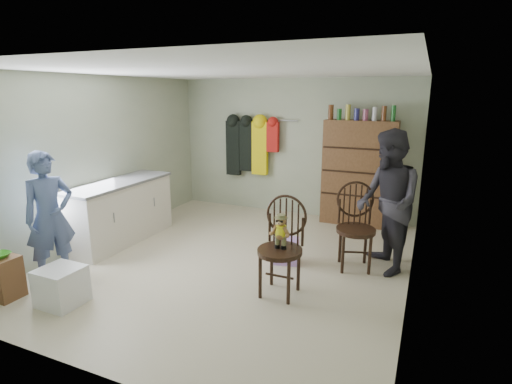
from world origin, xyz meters
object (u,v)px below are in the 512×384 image
at_px(chair_front, 282,240).
at_px(counter, 120,211).
at_px(dresser, 358,173).
at_px(chair_far, 355,223).

bearing_deg(chair_front, counter, 168.86).
distance_m(counter, chair_front, 2.92).
bearing_deg(dresser, chair_front, -96.84).
xyz_separation_m(chair_front, dresser, (0.34, 2.87, 0.28)).
xyz_separation_m(counter, chair_far, (3.49, 0.48, 0.13)).
height_order(counter, chair_front, chair_front).
relative_size(counter, chair_front, 1.65).
bearing_deg(dresser, counter, -144.31).
height_order(chair_far, dresser, dresser).
relative_size(counter, dresser, 0.90).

